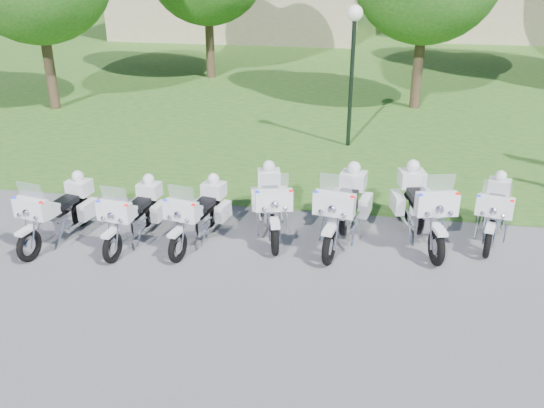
% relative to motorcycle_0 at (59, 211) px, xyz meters
% --- Properties ---
extents(ground, '(100.00, 100.00, 0.00)m').
position_rel_motorcycle_0_xyz_m(ground, '(3.91, -0.81, -0.64)').
color(ground, slate).
rests_on(ground, ground).
extents(grass_lawn, '(100.00, 48.00, 0.01)m').
position_rel_motorcycle_0_xyz_m(grass_lawn, '(3.91, 26.19, -0.64)').
color(grass_lawn, '#2C5E1D').
rests_on(grass_lawn, ground).
extents(motorcycle_0, '(1.03, 2.27, 1.54)m').
position_rel_motorcycle_0_xyz_m(motorcycle_0, '(0.00, 0.00, 0.00)').
color(motorcycle_0, black).
rests_on(motorcycle_0, ground).
extents(motorcycle_1, '(0.90, 2.21, 1.49)m').
position_rel_motorcycle_0_xyz_m(motorcycle_1, '(1.54, 0.19, -0.02)').
color(motorcycle_1, black).
rests_on(motorcycle_1, ground).
extents(motorcycle_2, '(1.01, 2.21, 1.50)m').
position_rel_motorcycle_0_xyz_m(motorcycle_2, '(2.84, 0.41, -0.02)').
color(motorcycle_2, black).
rests_on(motorcycle_2, ground).
extents(motorcycle_3, '(1.14, 2.37, 1.62)m').
position_rel_motorcycle_0_xyz_m(motorcycle_3, '(4.22, 1.07, 0.03)').
color(motorcycle_3, black).
rests_on(motorcycle_3, ground).
extents(motorcycle_4, '(1.14, 2.58, 1.74)m').
position_rel_motorcycle_0_xyz_m(motorcycle_4, '(5.73, 0.96, 0.09)').
color(motorcycle_4, black).
rests_on(motorcycle_4, ground).
extents(motorcycle_5, '(1.23, 2.56, 1.75)m').
position_rel_motorcycle_0_xyz_m(motorcycle_5, '(7.30, 1.27, 0.09)').
color(motorcycle_5, black).
rests_on(motorcycle_5, ground).
extents(motorcycle_6, '(1.07, 2.20, 1.50)m').
position_rel_motorcycle_0_xyz_m(motorcycle_6, '(8.80, 1.58, -0.02)').
color(motorcycle_6, black).
rests_on(motorcycle_6, ground).
extents(lamp_post, '(0.44, 0.44, 4.02)m').
position_rel_motorcycle_0_xyz_m(lamp_post, '(5.54, 7.01, 2.40)').
color(lamp_post, black).
rests_on(lamp_post, ground).
extents(building_east, '(11.44, 7.28, 4.10)m').
position_rel_motorcycle_0_xyz_m(building_east, '(14.91, 29.19, 1.42)').
color(building_east, tan).
rests_on(building_east, ground).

